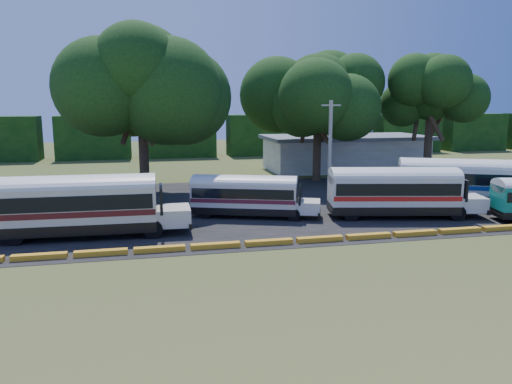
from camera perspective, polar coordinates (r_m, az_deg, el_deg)
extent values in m
plane|color=#2F4918|center=(26.77, -1.15, -6.87)|extent=(160.00, 160.00, 0.00)
cube|color=black|center=(38.39, -3.23, -1.60)|extent=(64.00, 24.00, 0.02)
cube|color=gold|center=(27.75, -23.52, -6.80)|extent=(2.70, 0.45, 0.30)
cube|color=gold|center=(27.32, -17.30, -6.66)|extent=(2.70, 0.45, 0.30)
cube|color=gold|center=(27.21, -10.96, -6.44)|extent=(2.70, 0.45, 0.30)
cube|color=gold|center=(27.44, -4.65, -6.15)|extent=(2.70, 0.45, 0.30)
cube|color=gold|center=(27.98, 1.47, -5.79)|extent=(2.70, 0.45, 0.30)
cube|color=gold|center=(28.83, 7.29, -5.38)|extent=(2.70, 0.45, 0.30)
cube|color=gold|center=(29.96, 12.72, -4.96)|extent=(2.70, 0.45, 0.30)
cube|color=gold|center=(31.33, 17.71, -4.53)|extent=(2.70, 0.45, 0.30)
cube|color=gold|center=(32.92, 22.24, -4.11)|extent=(2.70, 0.45, 0.30)
cube|color=gold|center=(34.70, 26.33, -3.70)|extent=(2.70, 0.45, 0.30)
cube|color=silver|center=(60.02, 10.12, 4.28)|extent=(18.00, 8.00, 3.60)
cube|color=#5B5E63|center=(59.85, 10.18, 6.18)|extent=(19.00, 9.00, 0.40)
cube|color=black|center=(75.67, -27.16, 5.43)|extent=(10.00, 4.00, 6.00)
cube|color=black|center=(73.58, -18.05, 5.95)|extent=(10.00, 4.00, 6.00)
cube|color=black|center=(73.42, -8.64, 6.32)|extent=(10.00, 4.00, 6.00)
cube|color=black|center=(75.21, 0.58, 6.53)|extent=(10.00, 4.00, 6.00)
cube|color=black|center=(78.80, 9.16, 6.57)|extent=(10.00, 4.00, 6.00)
cube|color=black|center=(83.96, 16.85, 6.48)|extent=(10.00, 4.00, 6.00)
cube|color=black|center=(90.44, 23.54, 6.31)|extent=(10.00, 4.00, 6.00)
cylinder|color=black|center=(35.29, -25.65, -2.90)|extent=(0.97, 0.57, 0.94)
cube|color=maroon|center=(33.82, -25.17, -2.66)|extent=(2.30, 2.52, 0.89)
cube|color=black|center=(33.97, -26.13, -1.11)|extent=(0.89, 2.07, 1.29)
cube|color=black|center=(33.48, -23.98, -3.36)|extent=(0.96, 2.21, 0.28)
cylinder|color=black|center=(29.76, -11.69, -4.21)|extent=(1.12, 0.34, 1.12)
cylinder|color=black|center=(32.08, -11.65, -3.16)|extent=(1.12, 0.34, 1.12)
cylinder|color=black|center=(30.83, -25.96, -4.54)|extent=(1.12, 0.34, 1.12)
cylinder|color=black|center=(33.08, -24.92, -3.51)|extent=(1.12, 0.34, 1.12)
cube|color=black|center=(31.25, -19.69, -3.60)|extent=(9.21, 3.03, 0.61)
cube|color=beige|center=(30.98, -19.83, -1.22)|extent=(9.21, 3.03, 2.04)
cube|color=black|center=(30.93, -19.86, -0.78)|extent=(8.85, 3.08, 0.86)
cube|color=#4F1415|center=(31.06, -19.79, -1.96)|extent=(9.12, 3.07, 0.33)
ellipsoid|color=silver|center=(30.80, -19.95, 0.64)|extent=(9.21, 3.03, 1.25)
cube|color=beige|center=(30.81, -9.42, -2.68)|extent=(2.07, 2.50, 1.06)
cube|color=black|center=(30.58, -10.79, -0.74)|extent=(0.23, 2.57, 1.53)
cube|color=black|center=(30.95, -7.64, -3.42)|extent=(0.27, 2.74, 0.33)
cylinder|color=black|center=(33.45, 4.28, -2.63)|extent=(0.91, 0.53, 0.88)
cylinder|color=black|center=(35.29, 4.44, -1.95)|extent=(0.91, 0.53, 0.88)
cylinder|color=black|center=(34.26, -5.77, -2.34)|extent=(0.91, 0.53, 0.88)
cylinder|color=black|center=(36.06, -5.10, -1.70)|extent=(0.91, 0.53, 0.88)
cube|color=black|center=(34.67, -1.31, -1.92)|extent=(7.54, 4.51, 0.48)
cube|color=silver|center=(34.46, -1.32, -0.23)|extent=(7.54, 4.51, 1.61)
cube|color=black|center=(34.43, -1.32, 0.09)|extent=(7.28, 4.46, 0.68)
cube|color=#5A1726|center=(34.52, -1.31, -0.75)|extent=(7.48, 4.52, 0.26)
ellipsoid|color=silver|center=(34.33, -1.32, 1.10)|extent=(7.54, 4.51, 0.99)
cube|color=silver|center=(34.25, 5.99, -1.67)|extent=(2.14, 2.36, 0.84)
cube|color=black|center=(34.10, 5.09, -0.24)|extent=(0.81, 1.95, 1.21)
cube|color=black|center=(34.32, 7.23, -2.28)|extent=(0.88, 2.08, 0.26)
cube|color=black|center=(35.38, -7.03, -1.89)|extent=(0.88, 2.08, 0.26)
cylinder|color=black|center=(36.08, 22.06, -2.27)|extent=(1.09, 0.51, 1.05)
cylinder|color=black|center=(38.12, 20.79, -1.55)|extent=(1.09, 0.51, 1.05)
cylinder|color=black|center=(34.00, 10.82, -2.43)|extent=(1.09, 0.51, 1.05)
cylinder|color=black|center=(36.16, 10.14, -1.65)|extent=(1.09, 0.51, 1.05)
cube|color=black|center=(35.74, 15.29, -1.73)|extent=(9.00, 4.40, 0.58)
cube|color=silver|center=(35.51, 15.39, 0.24)|extent=(9.00, 4.40, 1.93)
cube|color=black|center=(35.48, 15.40, 0.61)|extent=(8.67, 4.38, 0.81)
cube|color=red|center=(35.58, 15.36, -0.37)|extent=(8.92, 4.42, 0.32)
ellipsoid|color=silver|center=(35.37, 15.46, 1.78)|extent=(9.00, 4.40, 1.18)
cube|color=silver|center=(37.45, 23.10, -1.17)|extent=(2.34, 2.66, 1.00)
cube|color=black|center=(37.01, 22.27, 0.38)|extent=(0.67, 2.40, 1.45)
cube|color=black|center=(37.89, 24.30, -1.78)|extent=(0.73, 2.56, 0.32)
cube|color=black|center=(34.86, 8.51, -1.95)|extent=(0.73, 2.56, 0.32)
cylinder|color=black|center=(39.87, 17.92, -0.85)|extent=(1.12, 0.73, 1.09)
cylinder|color=black|center=(42.15, 17.60, -0.25)|extent=(1.12, 0.73, 1.09)
cube|color=black|center=(41.44, 22.12, -0.47)|extent=(9.29, 6.18, 0.60)
cube|color=silver|center=(41.24, 22.24, 1.29)|extent=(9.29, 6.18, 2.00)
cube|color=black|center=(41.21, 22.27, 1.62)|extent=(8.99, 6.09, 0.84)
cube|color=navy|center=(41.30, 22.21, 0.75)|extent=(9.23, 6.18, 0.33)
ellipsoid|color=silver|center=(41.11, 22.34, 2.67)|extent=(9.29, 6.18, 1.23)
cube|color=black|center=(40.88, 16.01, -0.41)|extent=(1.28, 2.52, 0.33)
cylinder|color=black|center=(38.38, 26.49, -2.02)|extent=(0.91, 0.43, 0.88)
cube|color=black|center=(37.10, 25.73, -2.28)|extent=(0.63, 2.14, 0.26)
cylinder|color=#332219|center=(42.57, -12.69, 3.96)|extent=(0.80, 0.80, 6.79)
cylinder|color=#332219|center=(42.82, -11.20, 7.95)|extent=(1.27, 2.50, 3.90)
cylinder|color=#332219|center=(43.21, -14.18, 7.86)|extent=(1.95, 2.20, 3.90)
cylinder|color=#332219|center=(41.08, -13.17, 7.79)|extent=(2.54, 0.87, 3.90)
ellipsoid|color=black|center=(42.38, -13.05, 12.81)|extent=(11.32, 11.32, 8.30)
cylinder|color=#332219|center=(50.55, 6.98, 4.61)|extent=(0.80, 0.80, 5.96)
cylinder|color=#332219|center=(51.21, 8.18, 7.53)|extent=(1.18, 2.26, 3.45)
cylinder|color=#332219|center=(50.84, 5.66, 7.56)|extent=(1.78, 2.00, 3.45)
cylinder|color=#332219|center=(49.09, 7.30, 7.43)|extent=(2.29, 0.82, 3.45)
ellipsoid|color=black|center=(50.32, 7.13, 11.23)|extent=(10.24, 10.24, 7.51)
cylinder|color=#332219|center=(54.78, 19.04, 4.66)|extent=(0.80, 0.80, 6.15)
cylinder|color=#332219|center=(55.64, 20.04, 7.40)|extent=(1.20, 2.31, 3.55)
cylinder|color=#332219|center=(54.82, 17.85, 7.50)|extent=(1.82, 2.05, 3.55)
cylinder|color=#332219|center=(53.41, 19.71, 7.33)|extent=(2.34, 0.83, 3.55)
ellipsoid|color=black|center=(54.59, 19.41, 10.93)|extent=(8.26, 8.26, 6.06)
cylinder|color=gray|center=(40.72, 8.45, 4.69)|extent=(0.30, 0.30, 8.03)
cube|color=gray|center=(40.53, 8.58, 9.78)|extent=(1.60, 0.12, 0.12)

